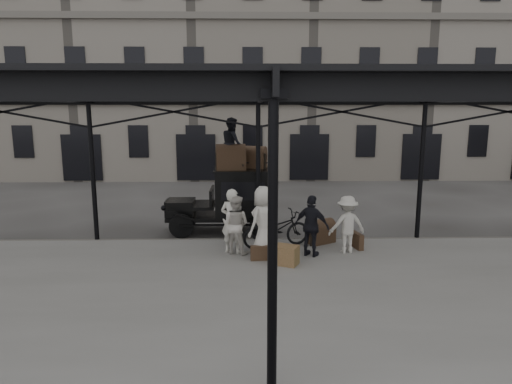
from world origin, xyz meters
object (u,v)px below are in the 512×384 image
(porter_official, at_px, (312,226))
(steamer_trunk_platform, at_px, (320,233))
(bicycle, at_px, (276,229))
(porter_left, at_px, (232,221))
(steamer_trunk_roof_near, at_px, (231,159))
(taxi, at_px, (234,197))

(porter_official, distance_m, steamer_trunk_platform, 1.45)
(bicycle, xyz_separation_m, steamer_trunk_platform, (1.36, 0.40, -0.24))
(porter_left, relative_size, steamer_trunk_roof_near, 1.93)
(steamer_trunk_platform, bearing_deg, porter_left, 167.56)
(porter_official, bearing_deg, steamer_trunk_platform, -78.47)
(porter_official, relative_size, steamer_trunk_roof_near, 1.79)
(taxi, xyz_separation_m, steamer_trunk_platform, (2.66, -1.77, -0.75))
(bicycle, bearing_deg, steamer_trunk_roof_near, 16.67)
(porter_official, distance_m, steamer_trunk_roof_near, 3.91)
(porter_left, xyz_separation_m, steamer_trunk_platform, (2.63, 0.90, -0.61))
(porter_left, relative_size, bicycle, 0.89)
(taxi, xyz_separation_m, steamer_trunk_roof_near, (-0.08, -0.25, 1.32))
(bicycle, height_order, steamer_trunk_roof_near, steamer_trunk_roof_near)
(porter_official, relative_size, bicycle, 0.83)
(porter_left, distance_m, steamer_trunk_platform, 2.85)
(steamer_trunk_roof_near, bearing_deg, bicycle, -60.79)
(porter_official, xyz_separation_m, bicycle, (-0.91, 0.86, -0.31))
(bicycle, bearing_deg, taxi, 11.88)
(bicycle, bearing_deg, steamer_trunk_platform, -92.92)
(taxi, height_order, steamer_trunk_platform, taxi)
(porter_left, distance_m, steamer_trunk_roof_near, 2.83)
(steamer_trunk_roof_near, bearing_deg, steamer_trunk_platform, -35.50)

